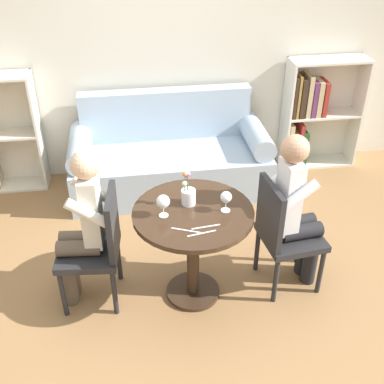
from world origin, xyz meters
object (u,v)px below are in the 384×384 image
chair_right (283,231)px  flower_vase (188,194)px  wine_glass_left (163,202)px  person_left (82,227)px  person_right (297,210)px  wine_glass_right (226,198)px  couch (170,159)px  bookshelf_right (311,114)px  chair_left (98,244)px

chair_right → flower_vase: (-0.68, 0.07, 0.34)m
wine_glass_left → person_left: bearing=168.7°
chair_right → person_right: 0.19m
person_left → wine_glass_right: 1.00m
couch → flower_vase: (-0.02, -1.44, 0.52)m
wine_glass_left → flower_vase: 0.21m
couch → bookshelf_right: size_ratio=1.64×
chair_left → flower_vase: (0.64, 0.02, 0.34)m
person_right → wine_glass_left: bearing=87.0°
wine_glass_right → flower_vase: (-0.24, 0.12, -0.02)m
wine_glass_left → wine_glass_right: size_ratio=1.06×
bookshelf_right → wine_glass_right: 2.26m
person_right → flower_vase: bearing=79.4°
couch → flower_vase: flower_vase is taller
chair_left → person_right: (1.41, -0.03, 0.16)m
couch → bookshelf_right: bookshelf_right is taller
person_left → wine_glass_right: person_left is taller
wine_glass_left → person_right: bearing=3.6°
couch → person_right: 1.71m
wine_glass_left → wine_glass_right: 0.42m
chair_right → person_left: person_left is taller
bookshelf_right → person_right: (-0.77, -1.76, 0.09)m
couch → chair_right: size_ratio=2.11×
chair_left → person_left: person_left is taller
wine_glass_right → chair_left: bearing=173.6°
person_left → chair_right: bearing=93.2°
chair_right → wine_glass_right: 0.58m
couch → chair_right: (0.66, -1.51, 0.18)m
person_right → flower_vase: person_right is taller
bookshelf_right → flower_vase: size_ratio=4.42×
person_right → wine_glass_right: 0.57m
person_left → wine_glass_right: (0.97, -0.11, 0.22)m
wine_glass_right → flower_vase: flower_vase is taller
couch → flower_vase: size_ratio=7.26×
bookshelf_right → wine_glass_left: bookshelf_right is taller
bookshelf_right → wine_glass_right: bookshelf_right is taller
chair_left → person_left: bearing=-93.8°
flower_vase → bookshelf_right: bearing=48.0°
bookshelf_right → couch: bearing=-170.1°
couch → wine_glass_left: bearing=-97.4°
person_left → chair_left: bearing=86.2°
person_right → wine_glass_right: size_ratio=8.46×
flower_vase → wine_glass_right: bearing=-26.5°
person_right → wine_glass_left: (-0.95, -0.06, 0.21)m
person_right → couch: bearing=20.0°
chair_right → person_right: (0.09, 0.02, 0.16)m
couch → wine_glass_right: 1.67m
flower_vase → wine_glass_left: bearing=-147.8°
bookshelf_right → flower_vase: (-1.54, -1.70, 0.27)m
couch → flower_vase: 1.53m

